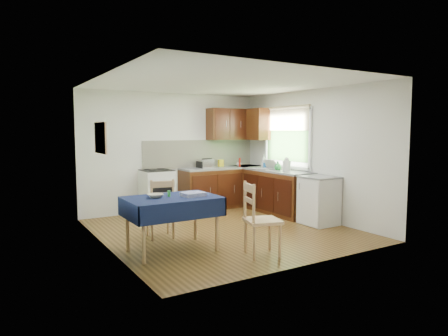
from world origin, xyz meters
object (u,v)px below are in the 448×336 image
sandwich_press (205,164)px  kettle (287,165)px  toaster (207,164)px  dish_rack (270,168)px  dining_table (172,204)px  chair_near (259,217)px  chair_far (161,207)px

sandwich_press → kettle: kettle is taller
toaster → kettle: 1.75m
toaster → sandwich_press: bearing=66.0°
dish_rack → dining_table: bearing=-156.8°
toaster → dish_rack: bearing=-64.8°
dining_table → dish_rack: (2.91, 1.51, 0.25)m
chair_near → dining_table: bearing=64.8°
chair_far → chair_near: chair_near is taller
chair_far → kettle: (2.83, 0.31, 0.52)m
dining_table → dish_rack: 3.29m
sandwich_press → dish_rack: size_ratio=0.71×
sandwich_press → dining_table: bearing=-136.7°
dining_table → chair_near: bearing=-54.7°
sandwich_press → dish_rack: 1.42m
dining_table → chair_far: chair_far is taller
chair_near → dish_rack: dish_rack is taller
dining_table → chair_near: chair_near is taller
kettle → toaster: bearing=127.3°
chair_far → toaster: 2.50m
dining_table → dish_rack: size_ratio=2.98×
dining_table → chair_near: (0.93, -0.81, -0.13)m
dining_table → chair_far: (0.12, 0.71, -0.17)m
kettle → sandwich_press: bearing=125.4°
dish_rack → kettle: (0.04, -0.49, 0.10)m
chair_near → kettle: size_ratio=3.66×
toaster → dish_rack: 1.36m
sandwich_press → toaster: bearing=-100.3°
toaster → kettle: size_ratio=1.00×
dining_table → chair_far: bearing=66.9°
chair_near → toaster: bearing=-0.7°
sandwich_press → chair_near: bearing=-115.9°
toaster → chair_far: bearing=-159.7°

